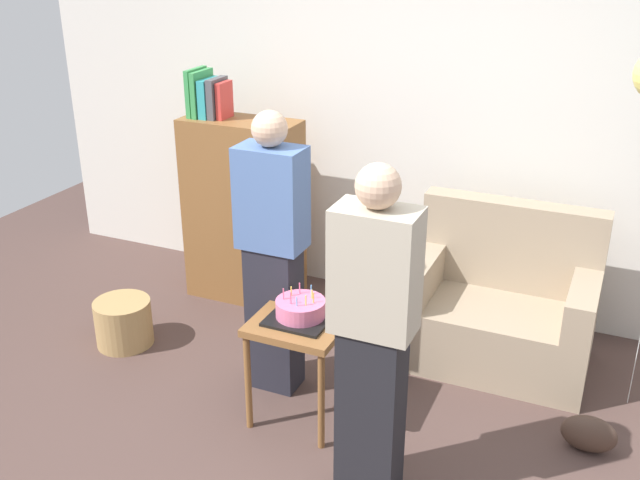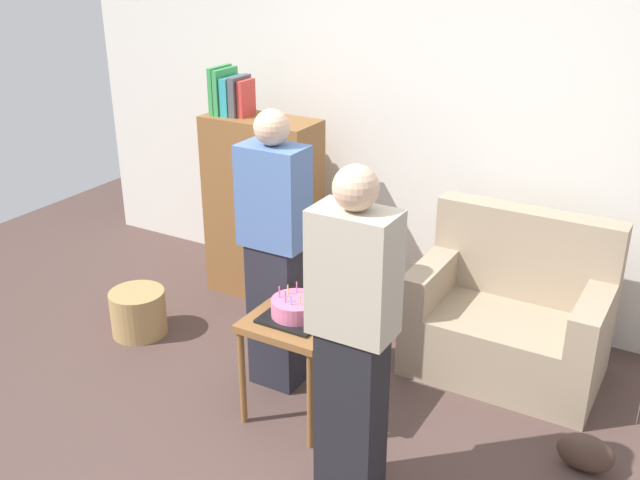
# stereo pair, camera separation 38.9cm
# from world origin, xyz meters

# --- Properties ---
(ground_plane) EXTENTS (8.00, 8.00, 0.00)m
(ground_plane) POSITION_xyz_m (0.00, 0.00, 0.00)
(ground_plane) COLOR #4C3833
(wall_back) EXTENTS (6.00, 0.10, 2.70)m
(wall_back) POSITION_xyz_m (0.00, 2.05, 1.35)
(wall_back) COLOR silver
(wall_back) RESTS_ON ground_plane
(couch) EXTENTS (1.10, 0.70, 0.96)m
(couch) POSITION_xyz_m (0.66, 1.43, 0.34)
(couch) COLOR gray
(couch) RESTS_ON ground_plane
(bookshelf) EXTENTS (0.80, 0.36, 1.62)m
(bookshelf) POSITION_xyz_m (-1.18, 1.54, 0.68)
(bookshelf) COLOR brown
(bookshelf) RESTS_ON ground_plane
(side_table) EXTENTS (0.48, 0.48, 0.60)m
(side_table) POSITION_xyz_m (-0.20, 0.40, 0.51)
(side_table) COLOR brown
(side_table) RESTS_ON ground_plane
(birthday_cake) EXTENTS (0.32, 0.32, 0.17)m
(birthday_cake) POSITION_xyz_m (-0.20, 0.40, 0.65)
(birthday_cake) COLOR black
(birthday_cake) RESTS_ON side_table
(person_blowing_candles) EXTENTS (0.36, 0.22, 1.63)m
(person_blowing_candles) POSITION_xyz_m (-0.46, 0.62, 0.83)
(person_blowing_candles) COLOR #23232D
(person_blowing_candles) RESTS_ON ground_plane
(person_holding_cake) EXTENTS (0.36, 0.22, 1.63)m
(person_holding_cake) POSITION_xyz_m (0.35, -0.00, 0.83)
(person_holding_cake) COLOR black
(person_holding_cake) RESTS_ON ground_plane
(wicker_basket) EXTENTS (0.36, 0.36, 0.30)m
(wicker_basket) POSITION_xyz_m (-1.56, 0.63, 0.15)
(wicker_basket) COLOR #A88451
(wicker_basket) RESTS_ON ground_plane
(handbag) EXTENTS (0.28, 0.14, 0.20)m
(handbag) POSITION_xyz_m (1.27, 0.72, 0.10)
(handbag) COLOR #473328
(handbag) RESTS_ON ground_plane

